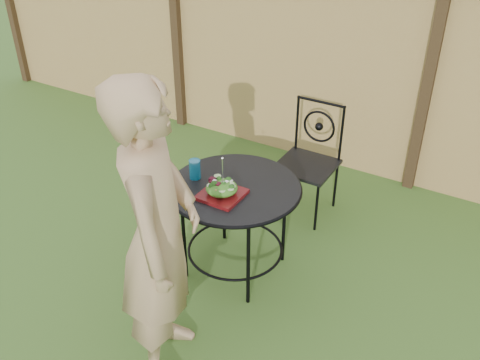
# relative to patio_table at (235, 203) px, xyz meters

# --- Properties ---
(ground) EXTENTS (60.00, 60.00, 0.00)m
(ground) POSITION_rel_patio_table_xyz_m (-0.51, -0.34, -0.59)
(ground) COLOR #264917
(ground) RESTS_ON ground
(fence) EXTENTS (8.00, 0.12, 1.90)m
(fence) POSITION_rel_patio_table_xyz_m (-0.51, 1.85, 0.36)
(fence) COLOR tan
(fence) RESTS_ON ground
(patio_table) EXTENTS (0.92, 0.92, 0.72)m
(patio_table) POSITION_rel_patio_table_xyz_m (0.00, 0.00, 0.00)
(patio_table) COLOR black
(patio_table) RESTS_ON ground
(patio_chair) EXTENTS (0.46, 0.46, 0.95)m
(patio_chair) POSITION_rel_patio_table_xyz_m (0.12, 0.99, -0.08)
(patio_chair) COLOR black
(patio_chair) RESTS_ON ground
(diner) EXTENTS (0.70, 0.80, 1.84)m
(diner) POSITION_rel_patio_table_xyz_m (0.08, -0.90, 0.33)
(diner) COLOR tan
(diner) RESTS_ON ground
(salad_plate) EXTENTS (0.27, 0.27, 0.02)m
(salad_plate) POSITION_rel_patio_table_xyz_m (-0.01, -0.15, 0.15)
(salad_plate) COLOR #4C0A0E
(salad_plate) RESTS_ON patio_table
(salad) EXTENTS (0.21, 0.21, 0.08)m
(salad) POSITION_rel_patio_table_xyz_m (-0.01, -0.15, 0.20)
(salad) COLOR #235614
(salad) RESTS_ON salad_plate
(fork) EXTENTS (0.01, 0.01, 0.18)m
(fork) POSITION_rel_patio_table_xyz_m (0.00, -0.15, 0.33)
(fork) COLOR silver
(fork) RESTS_ON salad
(drinking_glass) EXTENTS (0.08, 0.08, 0.14)m
(drinking_glass) POSITION_rel_patio_table_xyz_m (-0.29, -0.05, 0.21)
(drinking_glass) COLOR #0C6690
(drinking_glass) RESTS_ON patio_table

